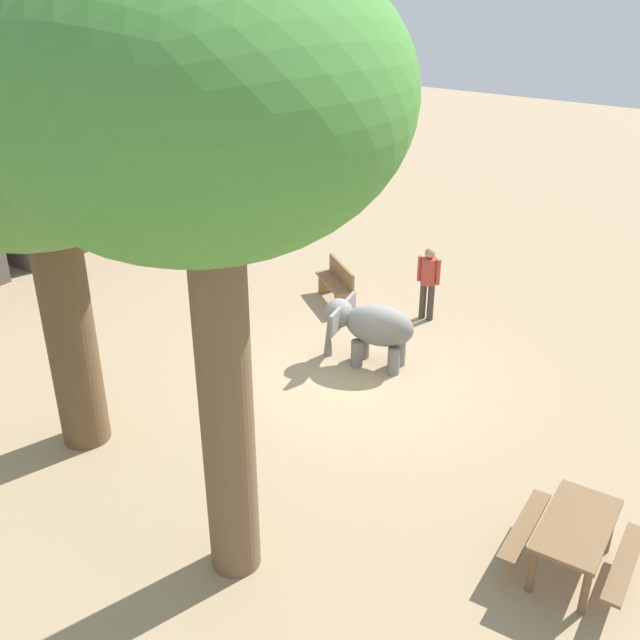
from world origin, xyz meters
TOP-DOWN VIEW (x-y plane):
  - ground_plane at (0.00, 0.00)m, footprint 60.00×60.00m
  - elephant at (0.67, -0.02)m, footprint 1.20×1.82m
  - person_handler at (3.00, -0.06)m, footprint 0.32×0.51m
  - shade_tree_main at (-4.74, -1.21)m, footprint 4.35×3.99m
  - shade_tree_secondary at (-3.98, 2.55)m, footprint 4.63×4.25m
  - wooden_bench at (2.69, 2.02)m, footprint 1.16×1.36m
  - picnic_table_near at (-2.49, -4.84)m, footprint 1.54×1.52m
  - market_stall_red at (0.86, 9.97)m, footprint 2.50×2.50m
  - market_stall_orange at (3.46, 9.97)m, footprint 2.50×2.50m

SIDE VIEW (x-z plane):
  - ground_plane at x=0.00m, z-range 0.00..0.00m
  - wooden_bench at x=2.69m, z-range 0.03..0.91m
  - picnic_table_near at x=-2.49m, z-range 0.20..0.98m
  - elephant at x=0.67m, z-range 0.17..1.42m
  - person_handler at x=3.00m, z-range 0.14..1.76m
  - market_stall_red at x=0.86m, z-range -0.12..2.40m
  - market_stall_orange at x=3.46m, z-range -0.12..2.40m
  - shade_tree_secondary at x=-3.98m, z-range 1.61..8.32m
  - shade_tree_main at x=-4.74m, z-range 2.04..9.46m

